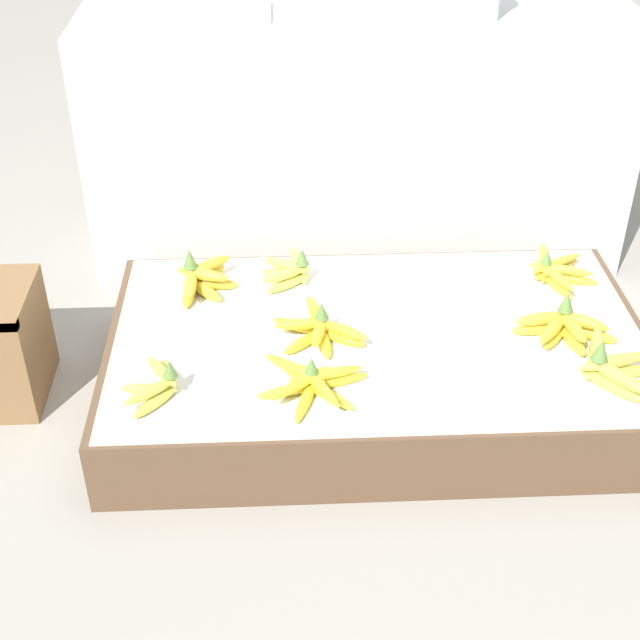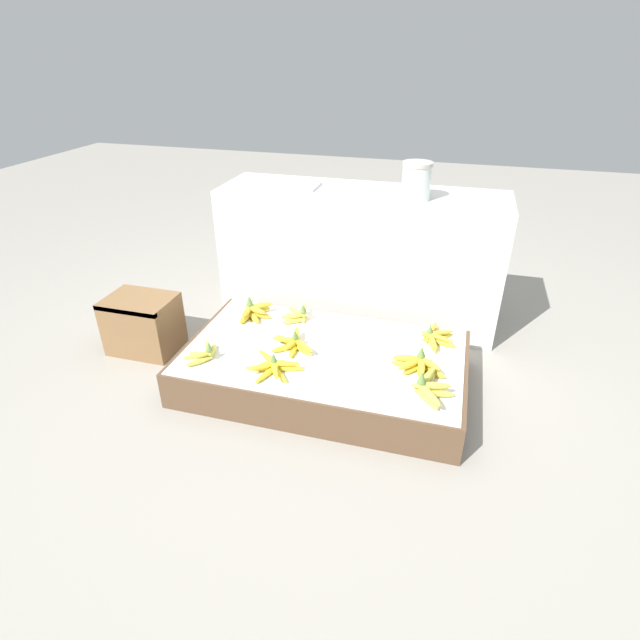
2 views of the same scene
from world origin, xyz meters
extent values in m
plane|color=gray|center=(0.00, 0.00, 0.00)|extent=(10.00, 10.00, 0.00)
cube|color=brown|center=(0.00, 0.00, 0.09)|extent=(1.25, 0.73, 0.17)
cube|color=silver|center=(0.00, 0.00, 0.17)|extent=(1.22, 0.71, 0.00)
cube|color=white|center=(0.01, 0.71, 0.36)|extent=(1.50, 0.44, 0.71)
ellipsoid|color=gold|center=(-0.47, -0.16, 0.19)|extent=(0.06, 0.12, 0.03)
ellipsoid|color=gold|center=(-0.51, -0.20, 0.19)|extent=(0.12, 0.04, 0.03)
ellipsoid|color=gold|center=(-0.49, -0.24, 0.19)|extent=(0.10, 0.11, 0.03)
ellipsoid|color=gold|center=(-0.48, -0.17, 0.21)|extent=(0.09, 0.11, 0.03)
ellipsoid|color=gold|center=(-0.50, -0.24, 0.21)|extent=(0.11, 0.10, 0.03)
cone|color=#5B7F3D|center=(-0.46, -0.21, 0.25)|extent=(0.03, 0.03, 0.04)
ellipsoid|color=yellow|center=(-0.19, -0.17, 0.19)|extent=(0.12, 0.14, 0.02)
ellipsoid|color=yellow|center=(-0.20, -0.22, 0.19)|extent=(0.16, 0.07, 0.02)
ellipsoid|color=yellow|center=(-0.18, -0.25, 0.19)|extent=(0.07, 0.16, 0.02)
ellipsoid|color=yellow|center=(-0.14, -0.23, 0.19)|extent=(0.13, 0.13, 0.02)
ellipsoid|color=yellow|center=(-0.12, -0.19, 0.19)|extent=(0.16, 0.06, 0.02)
ellipsoid|color=yellow|center=(-0.20, -0.18, 0.21)|extent=(0.14, 0.12, 0.02)
ellipsoid|color=yellow|center=(-0.19, -0.22, 0.21)|extent=(0.14, 0.12, 0.02)
ellipsoid|color=yellow|center=(-0.15, -0.23, 0.21)|extent=(0.09, 0.16, 0.02)
ellipsoid|color=yellow|center=(-0.13, -0.20, 0.21)|extent=(0.16, 0.06, 0.02)
cone|color=#5B7F3D|center=(-0.16, -0.20, 0.24)|extent=(0.03, 0.03, 0.04)
ellipsoid|color=gold|center=(0.47, -0.23, 0.19)|extent=(0.12, 0.14, 0.03)
ellipsoid|color=gold|center=(0.50, -0.20, 0.19)|extent=(0.16, 0.05, 0.03)
ellipsoid|color=gold|center=(0.47, -0.14, 0.19)|extent=(0.08, 0.16, 0.03)
ellipsoid|color=gold|center=(0.48, -0.25, 0.22)|extent=(0.12, 0.14, 0.03)
ellipsoid|color=gold|center=(0.48, -0.19, 0.22)|extent=(0.16, 0.07, 0.03)
ellipsoid|color=gold|center=(0.46, -0.15, 0.22)|extent=(0.07, 0.16, 0.03)
cone|color=#5B7F3D|center=(0.45, -0.20, 0.26)|extent=(0.04, 0.04, 0.05)
ellipsoid|color=yellow|center=(-0.14, 0.04, 0.19)|extent=(0.05, 0.12, 0.03)
ellipsoid|color=yellow|center=(-0.19, 0.02, 0.19)|extent=(0.12, 0.08, 0.03)
ellipsoid|color=yellow|center=(-0.18, -0.05, 0.19)|extent=(0.10, 0.10, 0.03)
ellipsoid|color=yellow|center=(-0.13, -0.05, 0.19)|extent=(0.04, 0.12, 0.03)
ellipsoid|color=yellow|center=(-0.09, -0.04, 0.19)|extent=(0.11, 0.08, 0.03)
ellipsoid|color=yellow|center=(-0.15, 0.04, 0.22)|extent=(0.05, 0.12, 0.03)
ellipsoid|color=yellow|center=(-0.18, -0.01, 0.22)|extent=(0.12, 0.03, 0.03)
ellipsoid|color=yellow|center=(-0.14, -0.05, 0.22)|extent=(0.05, 0.12, 0.03)
ellipsoid|color=yellow|center=(-0.08, -0.04, 0.22)|extent=(0.11, 0.09, 0.03)
cone|color=#5B7F3D|center=(-0.13, -0.01, 0.25)|extent=(0.03, 0.03, 0.04)
ellipsoid|color=gold|center=(0.37, -0.02, 0.19)|extent=(0.13, 0.04, 0.03)
ellipsoid|color=gold|center=(0.40, -0.05, 0.19)|extent=(0.10, 0.12, 0.03)
ellipsoid|color=gold|center=(0.43, -0.07, 0.19)|extent=(0.05, 0.13, 0.03)
ellipsoid|color=gold|center=(0.48, -0.05, 0.19)|extent=(0.12, 0.09, 0.03)
ellipsoid|color=gold|center=(0.37, -0.03, 0.22)|extent=(0.13, 0.05, 0.03)
ellipsoid|color=gold|center=(0.39, -0.07, 0.22)|extent=(0.10, 0.12, 0.03)
ellipsoid|color=gold|center=(0.43, -0.06, 0.22)|extent=(0.05, 0.13, 0.03)
ellipsoid|color=gold|center=(0.46, -0.04, 0.22)|extent=(0.12, 0.10, 0.03)
cone|color=#5B7F3D|center=(0.43, -0.02, 0.26)|extent=(0.04, 0.04, 0.05)
ellipsoid|color=gold|center=(-0.45, 0.17, 0.19)|extent=(0.04, 0.14, 0.03)
ellipsoid|color=gold|center=(-0.41, 0.18, 0.19)|extent=(0.11, 0.12, 0.03)
ellipsoid|color=gold|center=(-0.40, 0.21, 0.19)|extent=(0.14, 0.05, 0.03)
ellipsoid|color=gold|center=(-0.42, 0.24, 0.19)|extent=(0.12, 0.12, 0.03)
ellipsoid|color=gold|center=(-0.44, 0.17, 0.22)|extent=(0.04, 0.14, 0.03)
ellipsoid|color=gold|center=(-0.42, 0.20, 0.22)|extent=(0.14, 0.08, 0.03)
ellipsoid|color=gold|center=(-0.41, 0.24, 0.22)|extent=(0.13, 0.11, 0.03)
cone|color=#5B7F3D|center=(-0.45, 0.21, 0.26)|extent=(0.04, 0.04, 0.05)
ellipsoid|color=#DBCC4C|center=(-0.18, 0.26, 0.19)|extent=(0.06, 0.13, 0.03)
ellipsoid|color=#DBCC4C|center=(-0.21, 0.24, 0.19)|extent=(0.13, 0.07, 0.03)
ellipsoid|color=#DBCC4C|center=(-0.21, 0.20, 0.19)|extent=(0.12, 0.09, 0.03)
ellipsoid|color=#DBCC4C|center=(-0.18, 0.27, 0.22)|extent=(0.06, 0.13, 0.03)
ellipsoid|color=#DBCC4C|center=(-0.21, 0.25, 0.22)|extent=(0.12, 0.08, 0.03)
ellipsoid|color=#DBCC4C|center=(-0.21, 0.20, 0.22)|extent=(0.12, 0.09, 0.03)
cone|color=#5B7F3D|center=(-0.17, 0.23, 0.25)|extent=(0.03, 0.03, 0.04)
ellipsoid|color=gold|center=(0.46, 0.18, 0.19)|extent=(0.08, 0.16, 0.02)
ellipsoid|color=gold|center=(0.49, 0.20, 0.19)|extent=(0.16, 0.08, 0.02)
ellipsoid|color=gold|center=(0.48, 0.24, 0.19)|extent=(0.15, 0.11, 0.02)
ellipsoid|color=gold|center=(0.46, 0.26, 0.19)|extent=(0.07, 0.16, 0.02)
ellipsoid|color=gold|center=(0.46, 0.18, 0.21)|extent=(0.08, 0.16, 0.02)
ellipsoid|color=gold|center=(0.48, 0.20, 0.21)|extent=(0.16, 0.08, 0.02)
ellipsoid|color=gold|center=(0.48, 0.23, 0.21)|extent=(0.15, 0.10, 0.02)
ellipsoid|color=gold|center=(0.45, 0.25, 0.21)|extent=(0.05, 0.16, 0.02)
cone|color=#5B7F3D|center=(0.44, 0.21, 0.24)|extent=(0.03, 0.03, 0.04)
cube|color=white|center=(-0.36, 0.70, 0.72)|extent=(0.25, 0.18, 0.02)
camera|label=1|loc=(-0.22, -1.68, 1.37)|focal=50.00mm
camera|label=2|loc=(0.49, -1.81, 1.40)|focal=28.00mm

